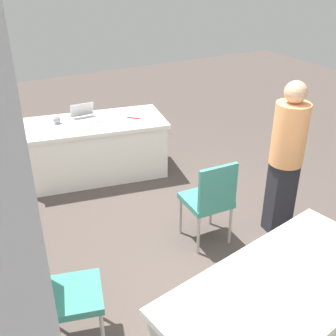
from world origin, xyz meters
name	(u,v)px	position (x,y,z in m)	size (l,w,h in m)	color
ground_plane	(185,253)	(0.00, 0.00, 0.00)	(14.40, 14.40, 0.00)	#4C423D
table_foreground	(95,148)	(0.20, -2.05, 0.38)	(1.99, 1.18, 0.77)	silver
table_mid_left	(278,322)	(0.06, 1.38, 0.38)	(1.92, 1.15, 0.77)	silver
chair_tucked_left	(61,290)	(1.36, 0.49, 0.55)	(0.54, 0.54, 0.96)	#9E9993
chair_aisle	(210,197)	(-0.31, -0.05, 0.55)	(0.46, 0.46, 0.96)	#9E9993
person_attendee_standing	(287,152)	(-1.11, 0.11, 0.93)	(0.37, 0.37, 1.67)	#26262D
laptop_silver	(85,117)	(0.27, -2.16, 0.81)	(0.32, 0.30, 0.21)	silver
yarn_ball	(57,120)	(0.62, -2.21, 0.81)	(0.10, 0.10, 0.10)	gray
scissors_red	(134,118)	(-0.32, -1.91, 0.77)	(0.18, 0.04, 0.01)	red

